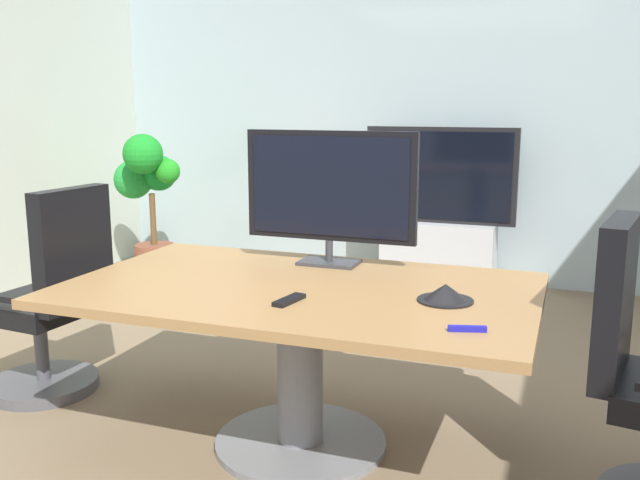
{
  "coord_description": "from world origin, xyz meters",
  "views": [
    {
      "loc": [
        1.2,
        -2.84,
        1.5
      ],
      "look_at": [
        0.13,
        0.07,
        0.89
      ],
      "focal_mm": 39.03,
      "sensor_mm": 36.0,
      "label": 1
    }
  ],
  "objects": [
    {
      "name": "conference_table",
      "position": [
        0.13,
        -0.18,
        0.56
      ],
      "size": [
        1.97,
        1.2,
        0.74
      ],
      "color": "olive",
      "rests_on": "ground"
    },
    {
      "name": "tv_monitor",
      "position": [
        0.12,
        0.24,
        1.09
      ],
      "size": [
        0.84,
        0.18,
        0.64
      ],
      "color": "#333338",
      "rests_on": "conference_table"
    },
    {
      "name": "wall_display_unit",
      "position": [
        0.19,
        2.68,
        0.44
      ],
      "size": [
        1.2,
        0.36,
        1.31
      ],
      "color": "#B7BABC",
      "rests_on": "ground"
    },
    {
      "name": "remote_control",
      "position": [
        0.19,
        -0.43,
        0.74
      ],
      "size": [
        0.08,
        0.18,
        0.02
      ],
      "primitive_type": "cube",
      "rotation": [
        0.0,
        0.0,
        -0.18
      ],
      "color": "black",
      "rests_on": "conference_table"
    },
    {
      "name": "wall_back_glass_partition",
      "position": [
        0.0,
        3.04,
        1.48
      ],
      "size": [
        5.82,
        0.1,
        2.95
      ],
      "primitive_type": "cube",
      "color": "#9EB2B7",
      "rests_on": "ground"
    },
    {
      "name": "ground_plane",
      "position": [
        0.0,
        0.0,
        0.0
      ],
      "size": [
        7.07,
        7.07,
        0.0
      ],
      "primitive_type": "plane",
      "color": "#7A664C"
    },
    {
      "name": "whiteboard_marker",
      "position": [
        0.89,
        -0.55,
        0.75
      ],
      "size": [
        0.13,
        0.06,
        0.02
      ],
      "primitive_type": "cube",
      "rotation": [
        0.0,
        0.0,
        0.28
      ],
      "color": "#1919A5",
      "rests_on": "conference_table"
    },
    {
      "name": "office_chair_left",
      "position": [
        -1.28,
        -0.1,
        0.46
      ],
      "size": [
        0.61,
        0.59,
        1.09
      ],
      "rotation": [
        0.0,
        0.0,
        -1.65
      ],
      "color": "#4C4C51",
      "rests_on": "ground"
    },
    {
      "name": "potted_plant",
      "position": [
        -2.19,
        2.15,
        0.75
      ],
      "size": [
        0.66,
        0.62,
        1.25
      ],
      "color": "brown",
      "rests_on": "ground"
    },
    {
      "name": "conference_phone",
      "position": [
        0.76,
        -0.21,
        0.77
      ],
      "size": [
        0.22,
        0.22,
        0.07
      ],
      "color": "black",
      "rests_on": "conference_table"
    }
  ]
}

